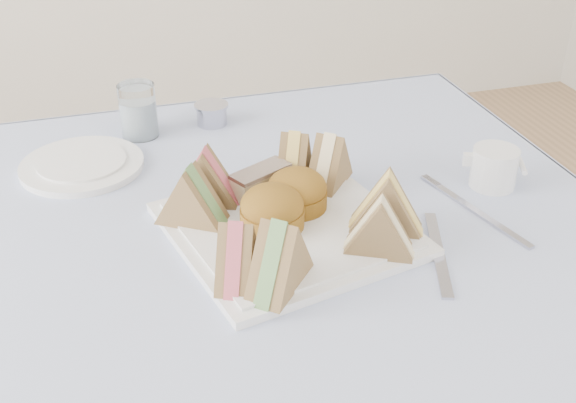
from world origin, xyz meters
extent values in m
cube|color=#A0B4E5|center=(0.00, 0.00, 0.74)|extent=(1.02, 1.02, 0.01)
cube|color=white|center=(0.03, 0.02, 0.75)|extent=(0.36, 0.36, 0.01)
cylinder|color=olive|center=(0.01, 0.02, 0.79)|extent=(0.10, 0.10, 0.06)
cylinder|color=olive|center=(0.06, 0.06, 0.79)|extent=(0.12, 0.12, 0.06)
cube|color=#BDB490|center=(0.02, 0.11, 0.78)|extent=(0.10, 0.07, 0.04)
cylinder|color=white|center=(-0.23, 0.30, 0.75)|extent=(0.24, 0.24, 0.01)
cylinder|color=white|center=(-0.12, 0.39, 0.79)|extent=(0.07, 0.07, 0.09)
cylinder|color=#AEACBB|center=(0.01, 0.40, 0.76)|extent=(0.07, 0.07, 0.03)
cube|color=#AEACBB|center=(0.21, -0.08, 0.75)|extent=(0.08, 0.19, 0.00)
cube|color=#AEACBB|center=(0.31, -0.02, 0.75)|extent=(0.05, 0.19, 0.00)
cylinder|color=white|center=(0.37, 0.06, 0.78)|extent=(0.09, 0.09, 0.06)
camera|label=1|loc=(-0.20, -0.77, 1.29)|focal=45.00mm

